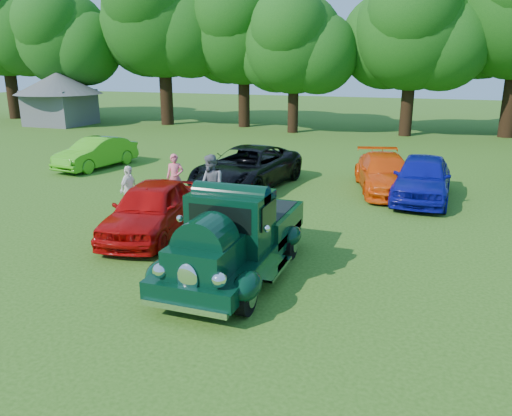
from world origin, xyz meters
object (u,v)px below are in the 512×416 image
(spectator_pink, at_px, (175,178))
(back_car_lime, at_px, (96,153))
(back_car_orange, at_px, (385,173))
(spectator_white, at_px, (129,189))
(hero_pickup, at_px, (236,238))
(back_car_black, at_px, (247,168))
(back_car_blue, at_px, (422,178))
(gazebo, at_px, (59,93))
(red_convertible, at_px, (151,209))
(spectator_grey, at_px, (211,185))

(spectator_pink, bearing_deg, back_car_lime, 126.53)
(back_car_orange, height_order, spectator_white, spectator_white)
(hero_pickup, distance_m, back_car_black, 8.14)
(back_car_black, bearing_deg, back_car_orange, 20.76)
(back_car_blue, bearing_deg, hero_pickup, -112.72)
(back_car_lime, height_order, back_car_blue, back_car_blue)
(spectator_pink, bearing_deg, back_car_blue, -1.25)
(spectator_white, xyz_separation_m, gazebo, (-17.97, 18.06, 1.64))
(red_convertible, bearing_deg, spectator_grey, 61.23)
(spectator_pink, xyz_separation_m, spectator_white, (-0.69, -1.77, -0.06))
(spectator_white, bearing_deg, gazebo, 42.50)
(hero_pickup, distance_m, back_car_blue, 8.90)
(hero_pickup, relative_size, red_convertible, 1.16)
(back_car_black, bearing_deg, spectator_grey, -79.59)
(hero_pickup, distance_m, back_car_lime, 13.63)
(back_car_blue, distance_m, gazebo, 29.82)
(spectator_grey, bearing_deg, spectator_pink, -165.79)
(hero_pickup, height_order, red_convertible, hero_pickup)
(red_convertible, height_order, back_car_lime, red_convertible)
(back_car_black, relative_size, spectator_grey, 2.92)
(back_car_orange, relative_size, spectator_pink, 2.84)
(spectator_grey, distance_m, spectator_white, 2.64)
(red_convertible, height_order, back_car_blue, back_car_blue)
(back_car_orange, height_order, spectator_grey, spectator_grey)
(red_convertible, bearing_deg, spectator_white, 127.71)
(back_car_black, distance_m, back_car_blue, 6.35)
(back_car_lime, xyz_separation_m, back_car_orange, (12.74, 0.06, -0.00))
(spectator_white, bearing_deg, hero_pickup, -126.06)
(hero_pickup, relative_size, spectator_white, 3.34)
(hero_pickup, bearing_deg, back_car_black, 109.02)
(back_car_orange, xyz_separation_m, spectator_pink, (-6.67, -3.80, 0.14))
(gazebo, bearing_deg, back_car_black, -33.98)
(back_car_lime, bearing_deg, spectator_white, -38.26)
(red_convertible, xyz_separation_m, spectator_grey, (0.77, 2.29, 0.21))
(spectator_pink, xyz_separation_m, gazebo, (-18.66, 16.29, 1.58))
(back_car_blue, bearing_deg, gazebo, 155.27)
(back_car_blue, distance_m, spectator_white, 9.91)
(back_car_lime, xyz_separation_m, spectator_white, (5.39, -5.50, 0.08))
(back_car_orange, height_order, spectator_pink, spectator_pink)
(back_car_orange, relative_size, spectator_white, 3.06)
(red_convertible, distance_m, back_car_blue, 9.40)
(hero_pickup, height_order, spectator_white, hero_pickup)
(spectator_white, distance_m, gazebo, 25.53)
(back_car_black, bearing_deg, hero_pickup, -63.68)
(back_car_orange, bearing_deg, gazebo, 138.69)
(back_car_blue, bearing_deg, back_car_lime, 178.81)
(back_car_black, bearing_deg, back_car_lime, 178.92)
(back_car_orange, bearing_deg, hero_pickup, -119.95)
(spectator_grey, bearing_deg, back_car_black, 137.46)
(spectator_pink, bearing_deg, back_car_black, 35.63)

